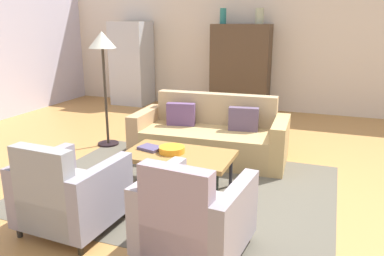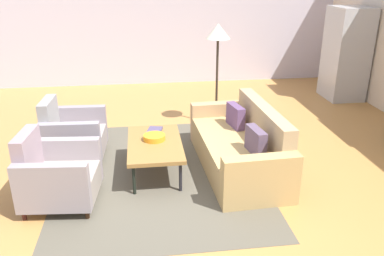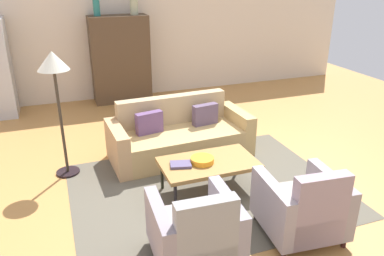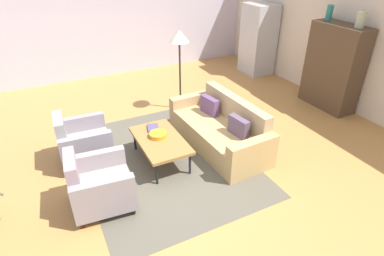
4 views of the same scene
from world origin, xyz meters
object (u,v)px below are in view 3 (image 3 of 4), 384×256
coffee_table (208,164)px  armchair_left (197,234)px  armchair_right (304,209)px  fruit_bowl (202,160)px  book_stack (181,165)px  floor_lamp (54,73)px  vase_round (134,7)px  vase_tall (96,8)px  couch (179,137)px  cabinet (120,59)px

coffee_table → armchair_left: 1.31m
armchair_right → fruit_bowl: bearing=125.5°
book_stack → floor_lamp: bearing=139.3°
vase_round → fruit_bowl: bearing=-91.7°
vase_tall → floor_lamp: 3.18m
coffee_table → armchair_right: 1.31m
coffee_table → floor_lamp: size_ratio=0.70×
armchair_left → couch: bearing=78.5°
fruit_bowl → armchair_left: bearing=-114.0°
book_stack → coffee_table: bearing=-2.2°
coffee_table → floor_lamp: floor_lamp is taller
floor_lamp → book_stack: bearing=-40.7°
coffee_table → floor_lamp: (-1.67, 1.14, 1.04)m
cabinet → vase_tall: 1.13m
couch → coffee_table: (0.00, -1.19, 0.11)m
cabinet → floor_lamp: cabinet is taller
vase_tall → couch: bearing=-76.5°
cabinet → vase_tall: bearing=-179.3°
vase_tall → vase_round: bearing=0.0°
floor_lamp → armchair_right: bearing=-45.5°
couch → vase_round: bearing=-93.5°
vase_tall → floor_lamp: (-0.95, -2.99, -0.51)m
armchair_left → fruit_bowl: armchair_left is taller
coffee_table → armchair_right: (0.59, -1.17, -0.06)m
couch → vase_round: (0.04, 2.94, 1.66)m
armchair_right → vase_tall: 5.69m
fruit_bowl → vase_tall: vase_tall is taller
vase_tall → book_stack: bearing=-85.1°
book_stack → floor_lamp: size_ratio=0.17×
armchair_left → vase_round: bearing=85.9°
armchair_left → armchair_right: 1.20m
cabinet → fruit_bowl: bearing=-86.8°
couch → cabinet: (-0.31, 2.95, 0.61)m
armchair_right → book_stack: 1.52m
fruit_bowl → cabinet: size_ratio=0.16×
book_stack → vase_tall: (-0.35, 4.11, 1.50)m
couch → book_stack: 1.24m
floor_lamp → couch: bearing=1.7°
couch → vase_tall: vase_tall is taller
floor_lamp → vase_round: bearing=60.4°
armchair_right → vase_tall: vase_tall is taller
book_stack → armchair_left: bearing=-101.5°
fruit_bowl → vase_tall: 4.43m
vase_tall → floor_lamp: vase_tall is taller
armchair_left → vase_tall: 5.54m
armchair_left → cabinet: cabinet is taller
coffee_table → cabinet: 4.17m
vase_tall → armchair_left: bearing=-88.8°
book_stack → cabinet: bearing=89.3°
couch → cabinet: 3.03m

